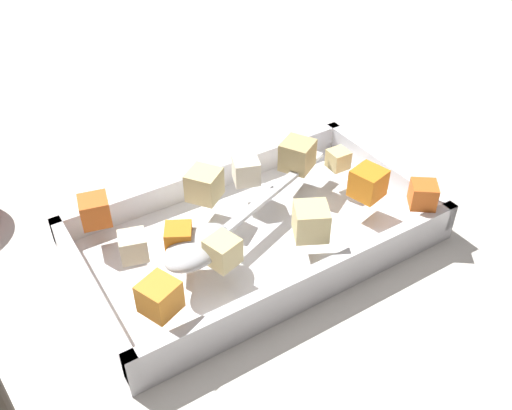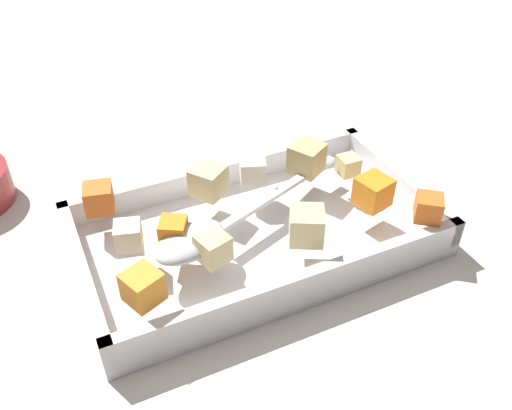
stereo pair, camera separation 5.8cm
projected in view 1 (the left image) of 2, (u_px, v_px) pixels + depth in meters
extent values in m
plane|color=beige|center=(273.00, 247.00, 0.61)|extent=(4.00, 4.00, 0.00)
cube|color=silver|center=(256.00, 239.00, 0.61)|extent=(0.38, 0.21, 0.01)
cube|color=silver|center=(211.00, 178.00, 0.67)|extent=(0.38, 0.01, 0.03)
cube|color=silver|center=(312.00, 281.00, 0.53)|extent=(0.38, 0.01, 0.03)
cube|color=silver|center=(384.00, 171.00, 0.68)|extent=(0.01, 0.21, 0.03)
cube|color=silver|center=(90.00, 291.00, 0.52)|extent=(0.01, 0.21, 0.03)
cube|color=orange|center=(160.00, 297.00, 0.48)|extent=(0.04, 0.04, 0.03)
cube|color=orange|center=(95.00, 211.00, 0.57)|extent=(0.03, 0.03, 0.03)
cube|color=orange|center=(368.00, 183.00, 0.60)|extent=(0.04, 0.04, 0.03)
cube|color=orange|center=(179.00, 238.00, 0.54)|extent=(0.03, 0.03, 0.03)
cube|color=orange|center=(423.00, 195.00, 0.59)|extent=(0.04, 0.04, 0.03)
cube|color=#E0CC89|center=(204.00, 185.00, 0.60)|extent=(0.05, 0.05, 0.03)
cube|color=#E0CC89|center=(338.00, 159.00, 0.65)|extent=(0.02, 0.02, 0.02)
cube|color=#E0CC89|center=(223.00, 251.00, 0.52)|extent=(0.03, 0.03, 0.03)
cube|color=tan|center=(297.00, 155.00, 0.65)|extent=(0.05, 0.05, 0.03)
cube|color=#E0CC89|center=(311.00, 221.00, 0.55)|extent=(0.04, 0.04, 0.03)
cube|color=beige|center=(133.00, 246.00, 0.53)|extent=(0.03, 0.03, 0.03)
cube|color=silver|center=(246.00, 170.00, 0.63)|extent=(0.04, 0.04, 0.03)
ellipsoid|color=silver|center=(197.00, 247.00, 0.53)|extent=(0.09, 0.07, 0.02)
cube|color=silver|center=(276.00, 189.00, 0.62)|extent=(0.17, 0.07, 0.01)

